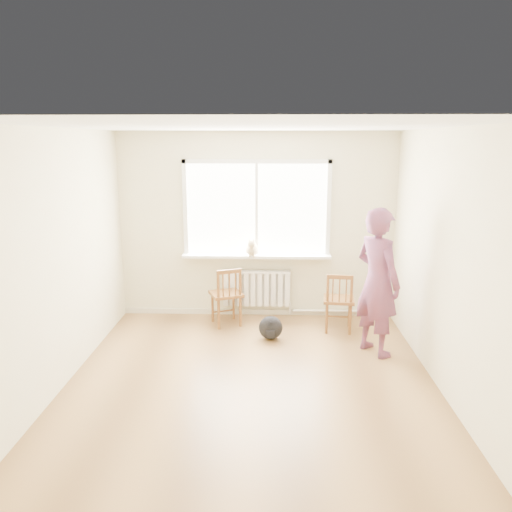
# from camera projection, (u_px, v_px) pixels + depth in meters

# --- Properties ---
(floor) EXTENTS (4.50, 4.50, 0.00)m
(floor) POSITION_uv_depth(u_px,v_px,m) (251.00, 385.00, 5.37)
(floor) COLOR olive
(floor) RESTS_ON ground
(ceiling) EXTENTS (4.50, 4.50, 0.00)m
(ceiling) POSITION_uv_depth(u_px,v_px,m) (250.00, 126.00, 4.76)
(ceiling) COLOR white
(ceiling) RESTS_ON back_wall
(back_wall) EXTENTS (4.00, 0.01, 2.70)m
(back_wall) POSITION_uv_depth(u_px,v_px,m) (257.00, 226.00, 7.26)
(back_wall) COLOR beige
(back_wall) RESTS_ON ground
(window) EXTENTS (2.12, 0.05, 1.42)m
(window) POSITION_uv_depth(u_px,v_px,m) (257.00, 205.00, 7.16)
(window) COLOR white
(window) RESTS_ON back_wall
(windowsill) EXTENTS (2.15, 0.22, 0.04)m
(windowsill) POSITION_uv_depth(u_px,v_px,m) (256.00, 256.00, 7.24)
(windowsill) COLOR white
(windowsill) RESTS_ON back_wall
(radiator) EXTENTS (1.00, 0.12, 0.55)m
(radiator) POSITION_uv_depth(u_px,v_px,m) (256.00, 288.00, 7.37)
(radiator) COLOR white
(radiator) RESTS_ON back_wall
(heating_pipe) EXTENTS (1.40, 0.04, 0.04)m
(heating_pipe) POSITION_uv_depth(u_px,v_px,m) (340.00, 311.00, 7.45)
(heating_pipe) COLOR silver
(heating_pipe) RESTS_ON back_wall
(baseboard) EXTENTS (4.00, 0.03, 0.08)m
(baseboard) POSITION_uv_depth(u_px,v_px,m) (257.00, 312.00, 7.54)
(baseboard) COLOR beige
(baseboard) RESTS_ON ground
(chair_left) EXTENTS (0.54, 0.53, 0.85)m
(chair_left) POSITION_uv_depth(u_px,v_px,m) (227.00, 296.00, 7.02)
(chair_left) COLOR brown
(chair_left) RESTS_ON floor
(chair_right) EXTENTS (0.45, 0.44, 0.83)m
(chair_right) POSITION_uv_depth(u_px,v_px,m) (339.00, 302.00, 6.79)
(chair_right) COLOR brown
(chair_right) RESTS_ON floor
(person) EXTENTS (0.72, 0.79, 1.81)m
(person) POSITION_uv_depth(u_px,v_px,m) (377.00, 282.00, 6.00)
(person) COLOR #B83D3E
(person) RESTS_ON floor
(cat) EXTENTS (0.18, 0.41, 0.27)m
(cat) POSITION_uv_depth(u_px,v_px,m) (252.00, 248.00, 7.13)
(cat) COLOR beige
(cat) RESTS_ON windowsill
(backpack) EXTENTS (0.32, 0.24, 0.32)m
(backpack) POSITION_uv_depth(u_px,v_px,m) (271.00, 328.00, 6.57)
(backpack) COLOR black
(backpack) RESTS_ON floor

